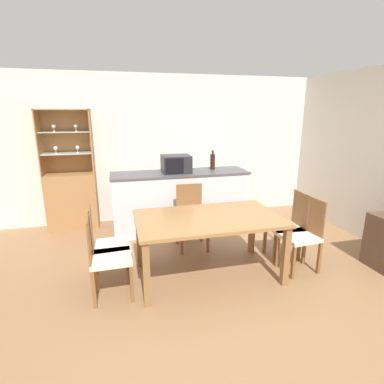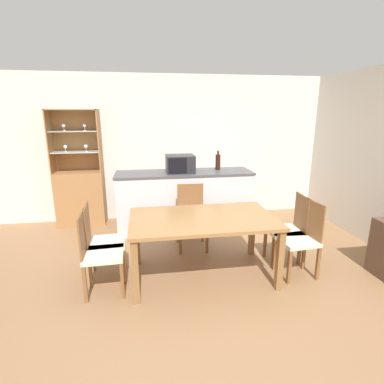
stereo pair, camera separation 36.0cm
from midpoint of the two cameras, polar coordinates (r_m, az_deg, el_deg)
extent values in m
plane|color=#936B47|center=(3.50, 3.19, -18.29)|extent=(18.00, 18.00, 0.00)
cube|color=silver|center=(5.52, -4.91, 8.31)|extent=(6.80, 0.06, 2.55)
cube|color=silver|center=(4.97, -4.28, -1.90)|extent=(2.18, 0.59, 0.95)
cube|color=#4C4C51|center=(4.85, -4.39, 3.63)|extent=(2.21, 0.62, 0.03)
cube|color=#A37042|center=(5.47, -23.59, -1.63)|extent=(0.80, 0.37, 0.93)
cube|color=#A37042|center=(5.47, -24.40, 8.78)|extent=(0.80, 0.02, 1.03)
cube|color=#A37042|center=(5.38, -28.82, 8.18)|extent=(0.02, 0.37, 1.03)
cube|color=#A37042|center=(5.24, -20.48, 8.95)|extent=(0.02, 0.37, 1.03)
cube|color=#A37042|center=(5.27, -25.32, 14.02)|extent=(0.80, 0.37, 0.02)
cube|color=silver|center=(5.31, -24.50, 6.72)|extent=(0.75, 0.32, 0.01)
cube|color=silver|center=(5.28, -24.90, 10.35)|extent=(0.75, 0.32, 0.01)
cylinder|color=silver|center=(5.33, -26.26, 6.63)|extent=(0.04, 0.04, 0.01)
cylinder|color=silver|center=(5.33, -26.30, 6.96)|extent=(0.01, 0.01, 0.06)
sphere|color=silver|center=(5.32, -26.36, 7.50)|extent=(0.06, 0.06, 0.06)
cylinder|color=silver|center=(5.34, -26.60, 10.29)|extent=(0.04, 0.04, 0.01)
cylinder|color=silver|center=(5.34, -26.64, 10.61)|extent=(0.01, 0.01, 0.06)
sphere|color=silver|center=(5.34, -26.70, 11.16)|extent=(0.06, 0.06, 0.06)
cylinder|color=silver|center=(5.28, -22.78, 6.94)|extent=(0.04, 0.04, 0.01)
cylinder|color=silver|center=(5.27, -22.82, 7.27)|extent=(0.01, 0.01, 0.06)
sphere|color=silver|center=(5.27, -22.87, 7.82)|extent=(0.06, 0.06, 0.06)
cylinder|color=silver|center=(5.29, -23.09, 10.63)|extent=(0.04, 0.04, 0.01)
cylinder|color=silver|center=(5.29, -23.12, 10.96)|extent=(0.01, 0.01, 0.06)
sphere|color=silver|center=(5.29, -23.18, 11.52)|extent=(0.06, 0.06, 0.06)
cube|color=olive|center=(3.48, 0.18, -5.10)|extent=(1.67, 0.98, 0.04)
cube|color=olive|center=(3.15, -12.04, -15.23)|extent=(0.07, 0.07, 0.70)
cube|color=olive|center=(3.53, 14.60, -11.88)|extent=(0.07, 0.07, 0.70)
cube|color=olive|center=(3.92, -12.65, -8.93)|extent=(0.07, 0.07, 0.70)
cube|color=olive|center=(4.23, 8.98, -6.89)|extent=(0.07, 0.07, 0.70)
cube|color=beige|center=(3.87, 17.07, -8.18)|extent=(0.44, 0.44, 0.05)
cube|color=brown|center=(3.90, 19.72, -4.35)|extent=(0.05, 0.38, 0.45)
cube|color=brown|center=(3.73, 16.10, -12.91)|extent=(0.04, 0.04, 0.41)
cube|color=brown|center=(4.01, 13.04, -10.67)|extent=(0.04, 0.04, 0.41)
cube|color=brown|center=(3.94, 20.66, -11.74)|extent=(0.04, 0.04, 0.41)
cube|color=brown|center=(4.20, 17.44, -9.73)|extent=(0.04, 0.04, 0.41)
cube|color=beige|center=(4.28, -2.42, -5.26)|extent=(0.43, 0.43, 0.05)
cube|color=brown|center=(4.38, -2.91, -1.34)|extent=(0.38, 0.03, 0.45)
cube|color=brown|center=(4.23, 0.59, -8.84)|extent=(0.04, 0.04, 0.41)
cube|color=brown|center=(4.17, -4.47, -9.27)|extent=(0.04, 0.04, 0.41)
cube|color=brown|center=(4.56, -0.48, -6.98)|extent=(0.04, 0.04, 0.41)
cube|color=brown|center=(4.51, -5.16, -7.34)|extent=(0.04, 0.04, 0.41)
cube|color=beige|center=(3.37, -18.20, -11.90)|extent=(0.42, 0.42, 0.05)
cube|color=brown|center=(3.29, -22.03, -8.23)|extent=(0.03, 0.38, 0.45)
cube|color=brown|center=(3.63, -14.80, -13.63)|extent=(0.04, 0.04, 0.41)
cube|color=brown|center=(3.31, -14.60, -16.67)|extent=(0.04, 0.04, 0.41)
cube|color=brown|center=(3.66, -20.82, -13.97)|extent=(0.04, 0.04, 0.41)
cube|color=brown|center=(3.33, -21.31, -17.03)|extent=(0.04, 0.04, 0.41)
cube|color=beige|center=(3.64, -17.94, -9.83)|extent=(0.44, 0.44, 0.05)
cube|color=brown|center=(3.55, -21.46, -6.43)|extent=(0.04, 0.38, 0.45)
cube|color=brown|center=(3.90, -14.91, -11.53)|extent=(0.04, 0.04, 0.41)
cube|color=brown|center=(3.57, -14.52, -14.14)|extent=(0.04, 0.04, 0.41)
cube|color=brown|center=(3.91, -20.48, -11.96)|extent=(0.04, 0.04, 0.41)
cube|color=brown|center=(3.58, -20.67, -14.61)|extent=(0.04, 0.04, 0.41)
cube|color=beige|center=(4.11, 14.95, -6.67)|extent=(0.44, 0.44, 0.05)
cube|color=brown|center=(4.11, 17.68, -3.19)|extent=(0.04, 0.38, 0.45)
cube|color=brown|center=(3.97, 13.39, -10.96)|extent=(0.04, 0.04, 0.41)
cube|color=brown|center=(4.28, 11.39, -8.86)|extent=(0.04, 0.04, 0.41)
cube|color=brown|center=(4.13, 18.22, -10.29)|extent=(0.04, 0.04, 0.41)
cube|color=brown|center=(4.43, 15.93, -8.33)|extent=(0.04, 0.04, 0.41)
cube|color=#232328|center=(4.79, -5.21, 5.33)|extent=(0.45, 0.37, 0.27)
cube|color=black|center=(4.60, -5.58, 4.91)|extent=(0.28, 0.01, 0.23)
cylinder|color=black|center=(5.05, 1.91, 5.75)|extent=(0.08, 0.08, 0.25)
cylinder|color=black|center=(5.03, 1.92, 7.55)|extent=(0.03, 0.03, 0.07)
camera|label=1|loc=(0.18, -92.48, -0.67)|focal=28.00mm
camera|label=2|loc=(0.18, 87.52, 0.67)|focal=28.00mm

